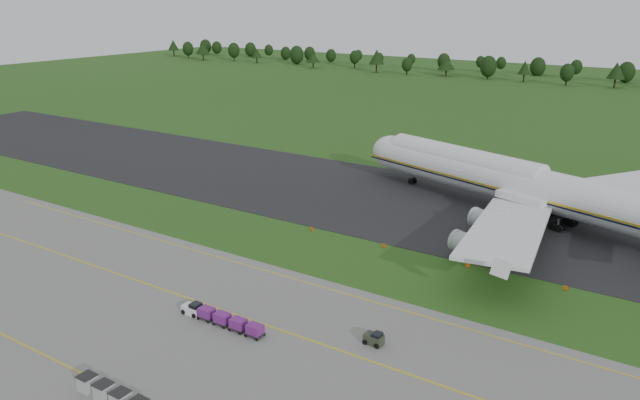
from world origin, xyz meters
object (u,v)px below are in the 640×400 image
Objects in this scene: baggage_train at (220,318)px; uld_row at (112,395)px; aircraft at (513,181)px; utility_cart at (374,339)px; edge_markers at (424,255)px.

baggage_train is 1.34× the size of uld_row.
aircraft reaches higher than uld_row.
baggage_train is 18.08m from utility_cart.
baggage_train is at bearing -110.52° from edge_markers.
baggage_train reaches higher than edge_markers.
edge_markers is (10.30, 48.12, -0.59)m from uld_row.
utility_cart is (0.71, -52.28, -5.15)m from aircraft.
edge_markers is (11.75, 31.39, -0.56)m from baggage_train.
aircraft reaches higher than baggage_train.
edge_markers is at bearing 69.48° from baggage_train.
edge_markers is (-4.64, -26.76, -5.50)m from aircraft.
uld_row reaches higher than edge_markers.
edge_markers is (-5.35, 25.52, -0.35)m from utility_cart.
aircraft is 76.52m from uld_row.
uld_row reaches higher than utility_cart.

